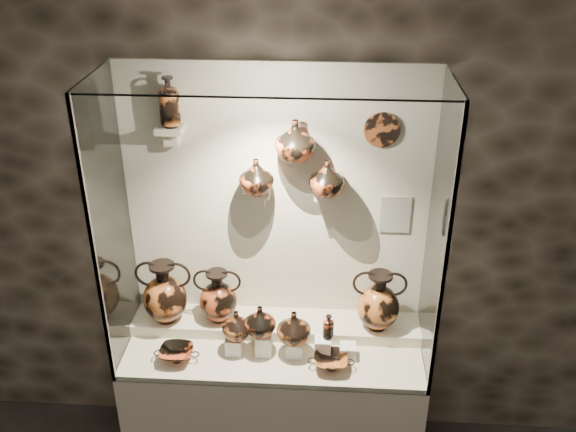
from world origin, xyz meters
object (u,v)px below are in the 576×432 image
(amphora_right, at_px, (379,301))
(kylix_left, at_px, (177,353))
(jug_a, at_px, (237,324))
(ovoid_vase_c, at_px, (327,178))
(amphora_left, at_px, (165,292))
(kylix_right, at_px, (331,361))
(jug_c, at_px, (294,327))
(ovoid_vase_b, at_px, (295,140))
(lekythos_small, at_px, (328,325))
(amphora_mid, at_px, (218,296))
(lekythos_tall, at_px, (169,99))
(jug_b, at_px, (260,321))
(ovoid_vase_a, at_px, (256,176))

(amphora_right, xyz_separation_m, kylix_left, (-1.12, -0.28, -0.20))
(jug_a, height_order, ovoid_vase_c, ovoid_vase_c)
(amphora_left, xyz_separation_m, kylix_right, (0.97, -0.29, -0.21))
(kylix_left, bearing_deg, jug_a, 17.07)
(amphora_left, distance_m, jug_c, 0.78)
(ovoid_vase_b, relative_size, ovoid_vase_c, 1.11)
(lekythos_small, height_order, kylix_right, lekythos_small)
(jug_a, relative_size, lekythos_small, 1.04)
(kylix_right, relative_size, ovoid_vase_b, 1.13)
(amphora_mid, bearing_deg, lekythos_tall, 173.49)
(kylix_left, height_order, ovoid_vase_b, ovoid_vase_b)
(jug_c, distance_m, ovoid_vase_c, 0.85)
(jug_c, xyz_separation_m, lekythos_tall, (-0.66, 0.28, 1.19))
(jug_c, bearing_deg, jug_b, -161.33)
(kylix_left, relative_size, kylix_right, 0.99)
(amphora_left, distance_m, kylix_left, 0.37)
(jug_b, xyz_separation_m, jug_c, (0.19, -0.00, -0.03))
(amphora_left, xyz_separation_m, amphora_right, (1.23, 0.01, -0.01))
(amphora_mid, distance_m, lekythos_tall, 1.17)
(amphora_right, relative_size, jug_a, 2.10)
(amphora_left, relative_size, amphora_mid, 1.17)
(amphora_mid, bearing_deg, amphora_left, -162.57)
(jug_a, height_order, lekythos_tall, lekythos_tall)
(ovoid_vase_a, height_order, ovoid_vase_b, ovoid_vase_b)
(ovoid_vase_b, height_order, ovoid_vase_c, ovoid_vase_b)
(jug_a, height_order, kylix_right, jug_a)
(amphora_mid, distance_m, jug_c, 0.50)
(jug_b, distance_m, lekythos_small, 0.38)
(amphora_mid, relative_size, lekythos_tall, 1.13)
(jug_a, bearing_deg, ovoid_vase_c, 7.98)
(kylix_left, xyz_separation_m, ovoid_vase_b, (0.63, 0.33, 1.15))
(lekythos_tall, distance_m, ovoid_vase_b, 0.67)
(amphora_right, xyz_separation_m, kylix_right, (-0.26, -0.29, -0.20))
(jug_b, bearing_deg, lekythos_tall, 174.07)
(lekythos_tall, bearing_deg, jug_c, -44.66)
(jug_b, xyz_separation_m, ovoid_vase_b, (0.18, 0.23, 0.97))
(amphora_mid, distance_m, ovoid_vase_c, 0.97)
(ovoid_vase_c, bearing_deg, jug_c, -129.58)
(amphora_right, relative_size, ovoid_vase_a, 1.89)
(amphora_left, distance_m, kylix_right, 1.03)
(kylix_left, height_order, ovoid_vase_a, ovoid_vase_a)
(kylix_right, xyz_separation_m, ovoid_vase_a, (-0.43, 0.35, 0.94))
(jug_b, bearing_deg, amphora_right, 40.07)
(amphora_right, distance_m, jug_c, 0.51)
(jug_c, height_order, ovoid_vase_b, ovoid_vase_b)
(jug_a, distance_m, ovoid_vase_c, 0.96)
(kylix_right, height_order, ovoid_vase_c, ovoid_vase_c)
(kylix_left, bearing_deg, amphora_left, 112.66)
(ovoid_vase_a, xyz_separation_m, ovoid_vase_b, (0.21, -0.01, 0.21))
(jug_b, relative_size, lekythos_small, 1.08)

